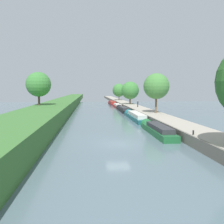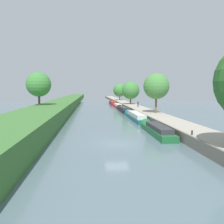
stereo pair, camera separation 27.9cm
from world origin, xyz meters
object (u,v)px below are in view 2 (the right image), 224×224
(narrowboat_black, at_px, (123,109))
(mooring_bollard_far, at_px, (116,100))
(narrowboat_red, at_px, (117,106))
(person_walking, at_px, (138,104))
(mooring_bollard_near, at_px, (192,133))
(narrowboat_green, at_px, (156,129))
(narrowboat_maroon, at_px, (113,103))
(narrowboat_teal, at_px, (135,116))

(narrowboat_black, distance_m, mooring_bollard_far, 31.80)
(narrowboat_red, xyz_separation_m, person_walking, (3.77, -14.22, 1.53))
(mooring_bollard_near, height_order, mooring_bollard_far, same)
(narrowboat_green, height_order, narrowboat_black, narrowboat_green)
(narrowboat_green, bearing_deg, mooring_bollard_near, -73.85)
(narrowboat_green, height_order, mooring_bollard_far, mooring_bollard_far)
(narrowboat_black, bearing_deg, narrowboat_green, -90.12)
(person_walking, distance_m, mooring_bollard_near, 36.58)
(mooring_bollard_near, bearing_deg, narrowboat_black, 92.79)
(narrowboat_red, relative_size, narrowboat_maroon, 0.94)
(narrowboat_maroon, xyz_separation_m, person_walking, (4.07, -27.50, 1.48))
(narrowboat_red, relative_size, mooring_bollard_far, 26.73)
(narrowboat_teal, relative_size, mooring_bollard_far, 33.40)
(person_walking, bearing_deg, narrowboat_teal, -104.02)
(narrowboat_teal, distance_m, mooring_bollard_far, 48.16)
(narrowboat_teal, xyz_separation_m, narrowboat_black, (-0.04, 16.38, -0.06))
(narrowboat_maroon, height_order, mooring_bollard_far, mooring_bollard_far)
(narrowboat_green, height_order, narrowboat_maroon, narrowboat_green)
(narrowboat_teal, relative_size, narrowboat_black, 1.04)
(narrowboat_green, xyz_separation_m, mooring_bollard_far, (1.89, 62.66, 0.80))
(narrowboat_red, bearing_deg, person_walking, -75.17)
(narrowboat_teal, xyz_separation_m, mooring_bollard_near, (1.79, -21.07, 0.78))
(narrowboat_maroon, xyz_separation_m, mooring_bollard_near, (2.00, -64.01, 0.83))
(narrowboat_red, distance_m, person_walking, 14.79)
(narrowboat_green, xyz_separation_m, person_walking, (3.96, 29.99, 1.45))
(narrowboat_red, xyz_separation_m, mooring_bollard_near, (1.70, -50.74, 0.89))
(narrowboat_black, height_order, person_walking, person_walking)
(narrowboat_green, relative_size, mooring_bollard_near, 24.48)
(mooring_bollard_near, bearing_deg, person_walking, 86.76)
(narrowboat_maroon, relative_size, mooring_bollard_near, 28.34)
(narrowboat_green, relative_size, narrowboat_maroon, 0.86)
(narrowboat_maroon, distance_m, mooring_bollard_far, 5.61)
(narrowboat_green, relative_size, mooring_bollard_far, 24.48)
(narrowboat_teal, xyz_separation_m, mooring_bollard_far, (1.79, 48.12, 0.78))
(narrowboat_black, xyz_separation_m, narrowboat_red, (0.13, 13.29, -0.04))
(mooring_bollard_far, bearing_deg, narrowboat_teal, -92.13)
(narrowboat_black, distance_m, person_walking, 4.27)
(narrowboat_green, bearing_deg, narrowboat_maroon, 90.11)
(narrowboat_green, distance_m, mooring_bollard_far, 62.69)
(narrowboat_maroon, relative_size, person_walking, 7.68)
(narrowboat_red, height_order, mooring_bollard_near, mooring_bollard_near)
(mooring_bollard_far, bearing_deg, narrowboat_black, -93.29)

